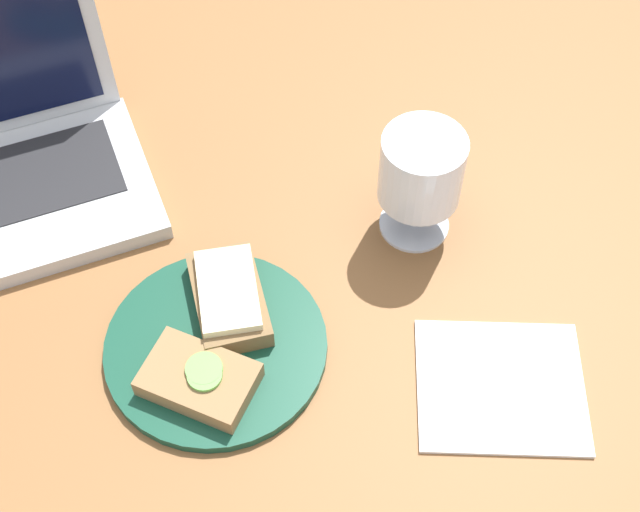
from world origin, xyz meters
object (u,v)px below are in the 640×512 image
Objects in this scene: plate at (216,347)px; wine_glass at (421,173)px; sandwich_with_cheese at (229,297)px; napkin at (500,386)px; sandwich_with_cucumber at (199,378)px.

wine_glass reaches higher than plate.
sandwich_with_cheese is 27.56cm from napkin.
sandwich_with_cheese is at bearing 140.31° from napkin.
plate is 5.01cm from sandwich_with_cheese.
sandwich_with_cheese reaches higher than napkin.
wine_glass is 0.82× the size of napkin.
sandwich_with_cucumber reaches higher than plate.
sandwich_with_cucumber is 28.40cm from napkin.
wine_glass is at bearing 21.12° from sandwich_with_cucumber.
plate is 1.79× the size of sandwich_with_cheese.
wine_glass is (27.08, 10.46, 6.28)cm from sandwich_with_cucumber.
plate is at bearing 149.81° from napkin.
wine_glass is 22.28cm from napkin.
sandwich_with_cheese is 0.93× the size of wine_glass.
sandwich_with_cheese reaches higher than plate.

